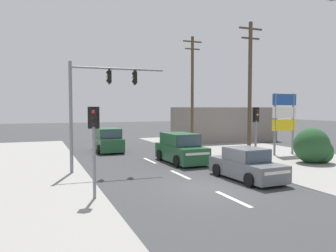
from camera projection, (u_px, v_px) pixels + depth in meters
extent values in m
plane|color=#3A3A3D|center=(208.00, 187.00, 14.48)|extent=(140.00, 140.00, 0.00)
cube|color=silver|center=(233.00, 199.00, 12.62)|extent=(0.20, 2.40, 0.01)
cube|color=silver|center=(180.00, 175.00, 17.25)|extent=(0.20, 2.40, 0.01)
cube|color=silver|center=(150.00, 161.00, 21.89)|extent=(0.20, 2.40, 0.01)
cube|color=gray|center=(323.00, 166.00, 19.68)|extent=(10.00, 44.00, 0.02)
cube|color=gray|center=(2.00, 184.00, 15.02)|extent=(8.00, 40.00, 0.02)
cylinder|color=#4C3D2B|center=(250.00, 91.00, 22.47)|extent=(0.26, 0.26, 9.37)
cube|color=#4C3D2B|center=(251.00, 29.00, 22.24)|extent=(1.80, 0.12, 0.11)
cube|color=#4C3D2B|center=(250.00, 38.00, 22.28)|extent=(1.40, 0.12, 0.10)
cylinder|color=#4C3D2B|center=(192.00, 92.00, 29.30)|extent=(0.26, 0.26, 9.88)
cube|color=#4C3D2B|center=(192.00, 42.00, 29.06)|extent=(1.80, 0.12, 0.11)
cube|color=#4C3D2B|center=(192.00, 49.00, 29.10)|extent=(1.40, 0.12, 0.10)
cylinder|color=slate|center=(71.00, 118.00, 17.49)|extent=(0.18, 0.18, 6.00)
cylinder|color=slate|center=(119.00, 69.00, 18.24)|extent=(5.20, 0.26, 0.11)
cube|color=black|center=(109.00, 77.00, 18.09)|extent=(0.21, 0.27, 0.68)
cube|color=black|center=(109.00, 77.00, 18.09)|extent=(0.05, 0.44, 0.84)
sphere|color=black|center=(107.00, 73.00, 18.03)|extent=(0.13, 0.13, 0.13)
sphere|color=orange|center=(107.00, 77.00, 18.04)|extent=(0.13, 0.13, 0.13)
sphere|color=black|center=(107.00, 81.00, 18.06)|extent=(0.13, 0.13, 0.13)
cube|color=black|center=(135.00, 77.00, 18.59)|extent=(0.21, 0.27, 0.68)
cube|color=black|center=(135.00, 77.00, 18.59)|extent=(0.05, 0.44, 0.84)
sphere|color=black|center=(133.00, 74.00, 18.53)|extent=(0.13, 0.13, 0.13)
sphere|color=orange|center=(133.00, 77.00, 18.55)|extent=(0.13, 0.13, 0.13)
sphere|color=black|center=(133.00, 81.00, 18.56)|extent=(0.13, 0.13, 0.13)
cylinder|color=slate|center=(256.00, 145.00, 18.62)|extent=(0.12, 0.12, 2.80)
cube|color=black|center=(256.00, 115.00, 18.52)|extent=(0.27, 0.21, 0.68)
cube|color=black|center=(256.00, 115.00, 18.52)|extent=(0.44, 0.06, 0.84)
sphere|color=black|center=(257.00, 111.00, 18.40)|extent=(0.13, 0.13, 0.13)
sphere|color=orange|center=(257.00, 115.00, 18.41)|extent=(0.13, 0.13, 0.13)
sphere|color=black|center=(257.00, 119.00, 18.42)|extent=(0.13, 0.13, 0.13)
cylinder|color=slate|center=(94.00, 163.00, 12.56)|extent=(0.12, 0.12, 2.80)
cube|color=black|center=(94.00, 118.00, 12.46)|extent=(0.30, 0.26, 0.68)
cube|color=black|center=(94.00, 118.00, 12.46)|extent=(0.44, 0.15, 0.84)
sphere|color=red|center=(93.00, 112.00, 12.33)|extent=(0.13, 0.13, 0.13)
sphere|color=black|center=(93.00, 118.00, 12.34)|extent=(0.13, 0.13, 0.13)
sphere|color=black|center=(93.00, 124.00, 12.36)|extent=(0.13, 0.13, 0.13)
cylinder|color=slate|center=(275.00, 125.00, 24.13)|extent=(0.16, 0.16, 4.60)
cylinder|color=slate|center=(293.00, 124.00, 24.76)|extent=(0.16, 0.16, 4.60)
cube|color=#1E4793|center=(284.00, 100.00, 24.35)|extent=(2.10, 0.14, 0.84)
cube|color=silver|center=(284.00, 112.00, 24.40)|extent=(2.10, 0.14, 0.84)
cube|color=yellow|center=(284.00, 125.00, 24.45)|extent=(2.10, 0.14, 0.84)
ellipsoid|color=#234C28|center=(312.00, 146.00, 20.84)|extent=(2.33, 2.10, 2.26)
ellipsoid|color=#234C28|center=(324.00, 152.00, 20.77)|extent=(1.28, 1.16, 1.47)
cube|color=gray|center=(227.00, 125.00, 33.30)|extent=(12.00, 1.00, 3.60)
cube|color=slate|center=(246.00, 169.00, 16.04)|extent=(1.89, 4.27, 0.80)
cube|color=slate|center=(246.00, 154.00, 16.05)|extent=(1.65, 1.97, 0.62)
cube|color=#384756|center=(259.00, 157.00, 15.17)|extent=(1.44, 0.13, 0.53)
cube|color=#384756|center=(234.00, 152.00, 16.93)|extent=(1.41, 0.12, 0.50)
cube|color=white|center=(278.00, 173.00, 14.11)|extent=(1.45, 0.11, 0.14)
cylinder|color=black|center=(279.00, 177.00, 15.23)|extent=(0.22, 0.65, 0.64)
cylinder|color=black|center=(249.00, 180.00, 14.52)|extent=(0.22, 0.65, 0.64)
cylinder|color=black|center=(244.00, 167.00, 17.59)|extent=(0.22, 0.65, 0.64)
cylinder|color=black|center=(217.00, 170.00, 16.89)|extent=(0.22, 0.65, 0.64)
cube|color=#235633|center=(181.00, 153.00, 21.05)|extent=(1.92, 4.53, 1.00)
cube|color=#235633|center=(180.00, 139.00, 21.18)|extent=(1.77, 2.73, 0.76)
cube|color=#384756|center=(189.00, 141.00, 19.92)|extent=(1.58, 0.09, 0.65)
cube|color=#384756|center=(171.00, 137.00, 22.44)|extent=(1.55, 0.09, 0.61)
cube|color=white|center=(198.00, 154.00, 18.95)|extent=(1.56, 0.07, 0.14)
cylinder|color=black|center=(204.00, 159.00, 20.14)|extent=(0.23, 0.72, 0.72)
cylinder|color=black|center=(177.00, 161.00, 19.42)|extent=(0.23, 0.72, 0.72)
cylinder|color=black|center=(184.00, 154.00, 22.70)|extent=(0.23, 0.72, 0.72)
cylinder|color=black|center=(160.00, 155.00, 21.98)|extent=(0.23, 0.72, 0.72)
cube|color=#235633|center=(108.00, 143.00, 26.67)|extent=(1.98, 4.56, 1.00)
cube|color=#235633|center=(108.00, 133.00, 26.43)|extent=(1.80, 2.75, 0.76)
cube|color=#384756|center=(106.00, 132.00, 27.72)|extent=(1.58, 0.11, 0.65)
cube|color=#384756|center=(111.00, 134.00, 25.15)|extent=(1.55, 0.11, 0.61)
cube|color=white|center=(104.00, 138.00, 28.79)|extent=(1.56, 0.09, 0.14)
cylinder|color=black|center=(94.00, 145.00, 27.68)|extent=(0.24, 0.73, 0.72)
cylinder|color=black|center=(116.00, 145.00, 28.31)|extent=(0.24, 0.73, 0.72)
cylinder|color=black|center=(99.00, 149.00, 25.06)|extent=(0.24, 0.73, 0.72)
cylinder|color=black|center=(123.00, 148.00, 25.69)|extent=(0.24, 0.73, 0.72)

